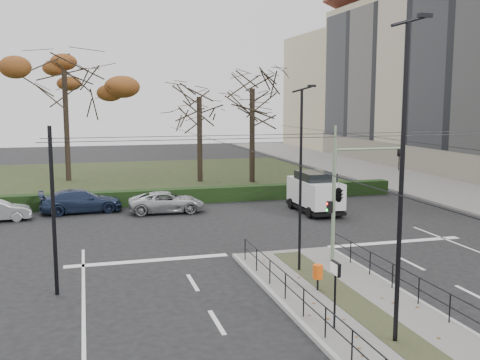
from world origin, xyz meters
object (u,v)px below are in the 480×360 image
object	(u,v)px
white_van	(315,191)
rust_tree	(64,71)
info_panel	(335,276)
parked_car_fourth	(167,202)
traffic_light	(341,192)
streetlamp_median_far	(301,178)
litter_bin	(318,272)
bare_tree_near	(199,103)
parked_car_third	(81,201)
streetlamp_median_near	(402,181)
bare_tree_center	(252,96)

from	to	relation	value
white_van	rust_tree	world-z (taller)	rust_tree
info_panel	parked_car_fourth	size ratio (longest dim) A/B	0.44
traffic_light	parked_car_fourth	bearing A→B (deg)	112.09
streetlamp_median_far	parked_car_fourth	size ratio (longest dim) A/B	1.57
litter_bin	white_van	world-z (taller)	white_van
litter_bin	white_van	bearing A→B (deg)	67.30
rust_tree	bare_tree_near	xyz separation A→B (m)	(10.70, -3.41, -2.67)
white_van	parked_car_third	bearing A→B (deg)	164.70
streetlamp_median_near	parked_car_third	world-z (taller)	streetlamp_median_near
rust_tree	bare_tree_center	xyz separation A→B (m)	(14.82, -4.95, -2.05)
litter_bin	parked_car_fourth	distance (m)	16.44
streetlamp_median_near	parked_car_fourth	bearing A→B (deg)	99.46
streetlamp_median_far	parked_car_fourth	bearing A→B (deg)	103.54
parked_car_third	parked_car_fourth	xyz separation A→B (m)	(5.10, -1.40, -0.07)
info_panel	bare_tree_near	bearing A→B (deg)	85.70
parked_car_third	parked_car_fourth	world-z (taller)	parked_car_third
streetlamp_median_near	white_van	xyz separation A→B (m)	(5.35, 18.32, -3.39)
traffic_light	streetlamp_median_near	distance (m)	7.99
bare_tree_near	litter_bin	bearing A→B (deg)	-93.03
litter_bin	streetlamp_median_far	distance (m)	3.89
streetlamp_median_near	rust_tree	size ratio (longest dim) A/B	0.74
rust_tree	parked_car_fourth	bearing A→B (deg)	-68.33
traffic_light	streetlamp_median_near	world-z (taller)	streetlamp_median_near
traffic_light	bare_tree_center	world-z (taller)	bare_tree_center
litter_bin	streetlamp_median_far	world-z (taller)	streetlamp_median_far
streetlamp_median_near	bare_tree_near	xyz separation A→B (m)	(1.10, 32.79, 1.93)
streetlamp_median_far	white_van	size ratio (longest dim) A/B	1.54
litter_bin	bare_tree_center	world-z (taller)	bare_tree_center
parked_car_third	rust_tree	size ratio (longest dim) A/B	0.41
traffic_light	streetlamp_median_far	bearing A→B (deg)	-162.50
streetlamp_median_near	bare_tree_center	distance (m)	31.79
litter_bin	info_panel	bearing A→B (deg)	-105.06
parked_car_fourth	bare_tree_center	bearing A→B (deg)	-36.63
litter_bin	streetlamp_median_near	world-z (taller)	streetlamp_median_near
bare_tree_center	bare_tree_near	distance (m)	4.44
info_panel	rust_tree	distance (m)	36.65
traffic_light	parked_car_third	distance (m)	18.04
info_panel	parked_car_third	bearing A→B (deg)	109.29
parked_car_fourth	rust_tree	bearing A→B (deg)	24.50
traffic_light	streetlamp_median_near	bearing A→B (deg)	-103.86
bare_tree_center	traffic_light	bearing A→B (deg)	-98.04
litter_bin	parked_car_fourth	size ratio (longest dim) A/B	0.20
parked_car_third	rust_tree	bearing A→B (deg)	-0.83
parked_car_fourth	litter_bin	bearing A→B (deg)	-166.46
parked_car_fourth	white_van	bearing A→B (deg)	-102.45
streetlamp_median_near	bare_tree_center	world-z (taller)	bare_tree_center
streetlamp_median_far	rust_tree	world-z (taller)	rust_tree
info_panel	white_van	xyz separation A→B (m)	(6.62, 16.99, -0.43)
white_van	bare_tree_near	bearing A→B (deg)	106.38
bare_tree_near	info_panel	bearing A→B (deg)	-94.30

